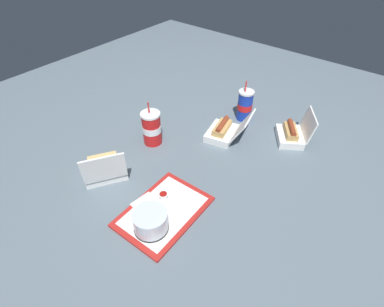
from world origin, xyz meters
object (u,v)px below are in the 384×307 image
(cake_container, at_px, (151,221))
(ketchup_cup, at_px, (163,196))
(plastic_fork, at_px, (178,219))
(food_tray, at_px, (164,212))
(clamshell_sandwich_left, at_px, (105,168))
(clamshell_hotdog_right, at_px, (224,131))
(clamshell_hotdog_back, at_px, (292,134))
(soda_cup_back, at_px, (245,105))
(soda_cup_left, at_px, (152,128))

(cake_container, height_order, ketchup_cup, cake_container)
(ketchup_cup, distance_m, plastic_fork, 0.13)
(food_tray, distance_m, plastic_fork, 0.08)
(ketchup_cup, distance_m, clamshell_sandwich_left, 0.31)
(plastic_fork, xyz_separation_m, clamshell_sandwich_left, (0.01, -0.43, 0.03))
(ketchup_cup, xyz_separation_m, clamshell_hotdog_right, (-0.53, -0.05, 0.01))
(clamshell_sandwich_left, xyz_separation_m, clamshell_hotdog_back, (-0.79, 0.55, -0.00))
(ketchup_cup, relative_size, soda_cup_back, 0.17)
(plastic_fork, relative_size, clamshell_hotdog_back, 0.47)
(food_tray, xyz_separation_m, clamshell_hotdog_right, (-0.58, -0.10, 0.03))
(food_tray, height_order, clamshell_sandwich_left, clamshell_sandwich_left)
(clamshell_sandwich_left, bearing_deg, cake_container, 77.64)
(clamshell_hotdog_back, distance_m, soda_cup_left, 0.73)
(plastic_fork, height_order, clamshell_hotdog_right, clamshell_hotdog_right)
(plastic_fork, bearing_deg, cake_container, -9.04)
(soda_cup_back, height_order, soda_cup_left, soda_cup_left)
(clamshell_hotdog_back, relative_size, soda_cup_back, 0.98)
(cake_container, relative_size, clamshell_hotdog_back, 0.58)
(soda_cup_left, bearing_deg, clamshell_hotdog_right, 135.16)
(food_tray, relative_size, ketchup_cup, 9.47)
(food_tray, bearing_deg, cake_container, 12.99)
(food_tray, height_order, clamshell_hotdog_back, clamshell_hotdog_back)
(clamshell_hotdog_right, bearing_deg, clamshell_sandwich_left, -23.85)
(clamshell_hotdog_right, relative_size, soda_cup_left, 1.05)
(food_tray, xyz_separation_m, clamshell_hotdog_back, (-0.78, 0.20, 0.03))
(plastic_fork, bearing_deg, clamshell_hotdog_back, -166.57)
(clamshell_hotdog_right, xyz_separation_m, clamshell_sandwich_left, (0.59, -0.26, 0.00))
(ketchup_cup, relative_size, clamshell_hotdog_right, 0.16)
(clamshell_hotdog_back, height_order, soda_cup_back, soda_cup_back)
(clamshell_sandwich_left, xyz_separation_m, soda_cup_left, (-0.32, -0.01, 0.05))
(food_tray, bearing_deg, clamshell_sandwich_left, -88.58)
(cake_container, relative_size, soda_cup_back, 0.57)
(ketchup_cup, relative_size, plastic_fork, 0.36)
(ketchup_cup, relative_size, clamshell_hotdog_back, 0.17)
(cake_container, xyz_separation_m, plastic_fork, (-0.09, 0.06, -0.04))
(clamshell_hotdog_right, xyz_separation_m, soda_cup_back, (-0.22, -0.01, 0.05))
(plastic_fork, xyz_separation_m, clamshell_hotdog_right, (-0.58, -0.17, 0.02))
(food_tray, height_order, soda_cup_left, soda_cup_left)
(cake_container, height_order, clamshell_hotdog_back, clamshell_hotdog_back)
(clamshell_hotdog_right, bearing_deg, soda_cup_left, -44.84)
(clamshell_hotdog_back, distance_m, soda_cup_back, 0.31)
(soda_cup_left, bearing_deg, soda_cup_back, 152.31)
(cake_container, relative_size, clamshell_hotdog_right, 0.54)
(cake_container, height_order, clamshell_hotdog_right, clamshell_hotdog_right)
(ketchup_cup, distance_m, clamshell_hotdog_back, 0.77)
(cake_container, xyz_separation_m, clamshell_hotdog_right, (-0.67, -0.12, -0.01))
(clamshell_sandwich_left, height_order, soda_cup_back, soda_cup_back)
(plastic_fork, height_order, clamshell_hotdog_back, clamshell_hotdog_back)
(soda_cup_left, bearing_deg, ketchup_cup, 50.53)
(food_tray, xyz_separation_m, cake_container, (0.09, 0.02, 0.05))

